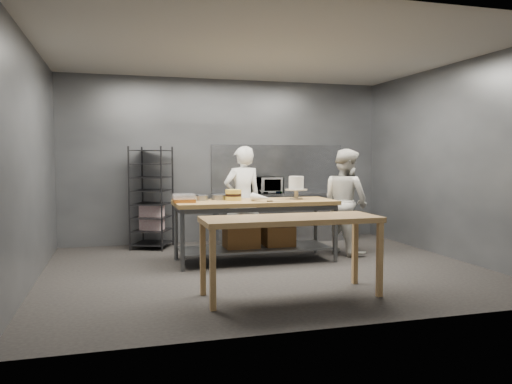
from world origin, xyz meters
TOP-DOWN VIEW (x-y plane):
  - ground at (0.00, 0.00)m, footprint 6.00×6.00m
  - back_wall at (0.00, 2.50)m, footprint 6.00×0.04m
  - work_table at (0.02, 0.56)m, footprint 2.40×0.90m
  - near_counter at (-0.12, -1.38)m, footprint 2.00×0.70m
  - back_counter at (1.00, 2.18)m, footprint 2.60×0.60m
  - splashback_panel at (1.00, 2.48)m, footprint 2.60×0.02m
  - speed_rack at (-1.42, 2.10)m, footprint 0.81×0.84m
  - chef_behind at (-0.01, 1.29)m, footprint 0.68×0.49m
  - chef_right at (1.58, 0.74)m, footprint 0.86×0.98m
  - microwave at (0.68, 2.18)m, footprint 0.54×0.37m
  - frosted_cake_stand at (0.66, 0.56)m, footprint 0.34×0.34m
  - layer_cake at (-0.31, 0.66)m, footprint 0.24×0.24m
  - cake_pans at (-0.82, 0.79)m, footprint 0.75×0.35m
  - piping_bag at (0.03, 0.33)m, footprint 0.27×0.39m
  - offset_spatula at (0.24, 0.28)m, footprint 0.36×0.02m
  - pastry_clamshells at (-1.06, 0.57)m, footprint 0.32×0.43m

SIDE VIEW (x-z plane):
  - ground at x=0.00m, z-range 0.00..0.00m
  - back_counter at x=1.00m, z-range 0.00..0.90m
  - work_table at x=0.02m, z-range 0.11..1.03m
  - near_counter at x=-0.12m, z-range 0.36..1.26m
  - chef_right at x=1.58m, z-range 0.00..1.70m
  - speed_rack at x=-1.42m, z-range -0.02..1.73m
  - chef_behind at x=-0.01m, z-range 0.00..1.75m
  - offset_spatula at x=0.24m, z-range 0.92..0.93m
  - cake_pans at x=-0.82m, z-range 0.92..0.99m
  - pastry_clamshells at x=-1.06m, z-range 0.92..1.03m
  - piping_bag at x=0.03m, z-range 0.92..1.04m
  - layer_cake at x=-0.31m, z-range 0.92..1.08m
  - microwave at x=0.68m, z-range 0.90..1.20m
  - frosted_cake_stand at x=0.66m, z-range 0.96..1.32m
  - splashback_panel at x=1.00m, z-range 0.90..1.80m
  - back_wall at x=0.00m, z-range 0.00..3.00m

